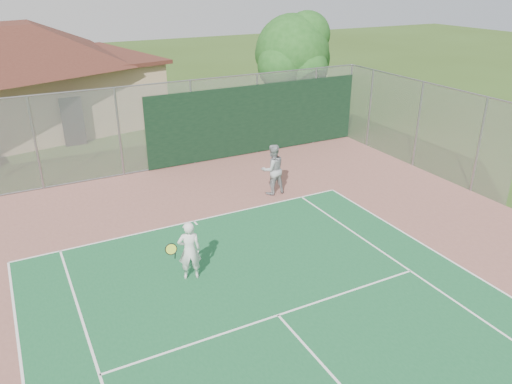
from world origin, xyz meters
The scene contains 6 objects.
back_fence centered at (2.11, 16.98, 1.67)m, with size 20.08×0.11×3.53m.
side_fence_right centered at (10.00, 12.50, 1.75)m, with size 0.08×9.00×3.50m.
clubhouse centered at (-4.19, 26.15, 3.12)m, with size 15.81×12.10×6.14m.
tree centered at (8.12, 19.13, 3.83)m, with size 4.18×3.96×5.82m.
player_white_front centered at (-1.25, 8.85, 0.82)m, with size 1.08×0.67×1.63m.
player_grey_back centered at (3.36, 12.68, 0.93)m, with size 0.91×0.71×1.86m.
Camera 1 is at (-4.88, -1.83, 7.37)m, focal length 35.00 mm.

